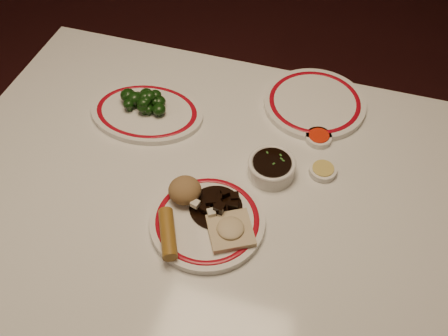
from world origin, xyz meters
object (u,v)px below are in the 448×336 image
Objects in this scene: spring_roll at (168,233)px; stirfry_heap at (217,204)px; dining_table at (200,205)px; main_plate at (207,221)px; fried_wonton at (230,230)px; soy_bowl at (272,168)px; rice_mound at (185,190)px; broccoli_pile at (145,101)px; broccoli_plate at (147,112)px.

stirfry_heap reaches higher than spring_roll.
dining_table is 4.69× the size of main_plate.
fried_wonton is 1.13× the size of soy_bowl.
rice_mound reaches higher than stirfry_heap.
broccoli_pile reaches higher than main_plate.
rice_mound is (-0.01, -0.06, 0.14)m from dining_table.
spring_roll is 0.37× the size of broccoli_plate.
rice_mound is at bearing 64.57° from spring_roll.
broccoli_plate is (-0.20, 0.17, 0.10)m from dining_table.
spring_roll is 0.13m from fried_wonton.
broccoli_plate is (-0.19, 0.23, -0.03)m from rice_mound.
rice_mound is 0.21m from soy_bowl.
stirfry_heap is at bearing -4.22° from rice_mound.
rice_mound is 0.24× the size of broccoli_plate.
broccoli_pile is at bearing 137.62° from stirfry_heap.
dining_table is 11.11× the size of soy_bowl.
spring_roll is at bearing -123.39° from soy_bowl.
broccoli_plate is at bearing 129.47° from rice_mound.
stirfry_heap reaches higher than soy_bowl.
main_plate is at bearing -47.26° from broccoli_pile.
spring_roll is at bearing -133.12° from main_plate.
spring_roll is at bearing -60.46° from broccoli_pile.
fried_wonton is (0.06, -0.02, 0.02)m from main_plate.
broccoli_pile is at bearing 163.55° from soy_bowl.
dining_table is 16.66× the size of rice_mound.
broccoli_pile reaches higher than stirfry_heap.
dining_table is at bearing 134.62° from stirfry_heap.
dining_table is 10.54× the size of spring_roll.
broccoli_plate is 0.36m from soy_bowl.
rice_mound is 0.59× the size of fried_wonton.
dining_table is at bearing 83.69° from rice_mound.
soy_bowl is (0.36, -0.11, -0.02)m from broccoli_pile.
broccoli_plate is at bearing 133.10° from main_plate.
stirfry_heap is (0.07, 0.10, -0.00)m from spring_roll.
broccoli_pile reaches higher than dining_table.
soy_bowl is (0.04, 0.19, -0.01)m from fried_wonton.
main_plate reaches higher than dining_table.
rice_mound is 0.62× the size of stirfry_heap.
soy_bowl is at bearing -15.24° from broccoli_plate.
main_plate is 0.37m from broccoli_plate.
dining_table is 0.15m from rice_mound.
main_plate is 0.20m from soy_bowl.
spring_roll is (0.00, -0.11, -0.01)m from rice_mound.
broccoli_pile is (-0.27, 0.25, 0.01)m from stirfry_heap.
rice_mound reaches higher than soy_bowl.
broccoli_pile is at bearing 93.42° from spring_roll.
fried_wonton is at bearing -25.70° from rice_mound.
rice_mound is 0.56× the size of broccoli_pile.
rice_mound reaches higher than main_plate.
main_plate is at bearing -61.01° from dining_table.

